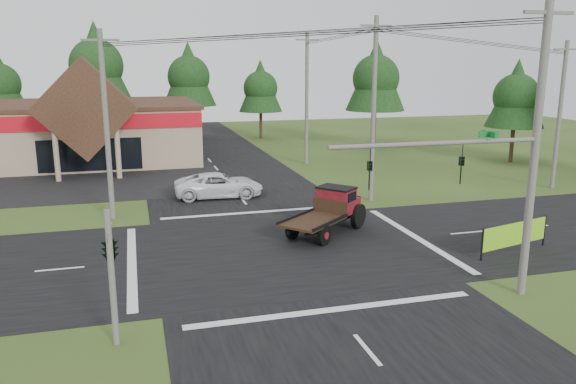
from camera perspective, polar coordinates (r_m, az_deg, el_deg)
name	(u,v)px	position (r m, az deg, el deg)	size (l,w,h in m)	color
ground	(283,250)	(26.93, -0.46, -5.87)	(120.00, 120.00, 0.00)	#304619
road_ns	(283,249)	(26.93, -0.46, -5.85)	(12.00, 120.00, 0.02)	black
road_ew	(283,249)	(26.92, -0.46, -5.84)	(120.00, 12.00, 0.02)	black
parking_apron	(31,185)	(45.08, -24.63, 0.68)	(28.00, 14.00, 0.02)	black
cvs_building	(27,131)	(55.26, -25.01, 5.62)	(30.40, 18.20, 9.19)	tan
traffic_signal_mast	(492,184)	(21.57, 20.05, 0.76)	(8.12, 0.24, 7.00)	#595651
traffic_signal_corner	(109,236)	(18.07, -17.72, -4.30)	(0.53, 2.48, 4.40)	#595651
utility_pole_nr	(535,149)	(22.39, 23.81, 4.02)	(2.00, 0.30, 11.00)	#595651
utility_pole_nw	(106,124)	(32.81, -17.98, 6.56)	(2.00, 0.30, 10.50)	#595651
utility_pole_ne	(374,109)	(35.84, 8.68, 8.34)	(2.00, 0.30, 11.50)	#595651
utility_pole_far	(560,114)	(43.52, 25.87, 7.13)	(2.00, 0.30, 10.20)	#595651
utility_pole_n	(307,98)	(48.94, 1.91, 9.51)	(2.00, 0.30, 11.20)	#595651
tree_row_c	(96,63)	(65.70, -18.92, 12.32)	(7.28, 7.28, 13.13)	#332316
tree_row_d	(189,75)	(66.95, -10.05, 11.66)	(6.16, 6.16, 11.11)	#332316
tree_row_e	(260,86)	(66.30, -2.82, 10.66)	(5.04, 5.04, 9.09)	#332316
tree_side_ne	(376,76)	(59.92, 8.93, 11.56)	(6.16, 6.16, 11.11)	#332316
tree_side_e_near	(516,94)	(53.72, 22.19, 9.19)	(5.04, 5.04, 9.09)	#332316
antique_flatbed_truck	(325,212)	(29.04, 3.80, -2.06)	(2.15, 5.63, 2.35)	#5F0D11
roadside_banner	(514,237)	(28.28, 22.02, -4.30)	(4.45, 0.13, 1.52)	#78C219
white_pickup	(219,185)	(37.41, -7.04, 0.70)	(2.67, 5.79, 1.61)	white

